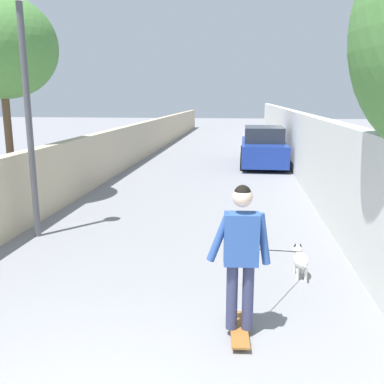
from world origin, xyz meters
The scene contains 9 objects.
ground_plane centered at (14.00, 0.00, 0.00)m, with size 80.00×80.00×0.00m, color gray.
wall_left centered at (12.00, 3.25, 0.79)m, with size 48.00×0.30×1.58m, color tan.
fence_right centered at (12.00, -3.25, 1.08)m, with size 48.00×0.30×2.17m, color silver.
tree_left_near centered at (7.50, 4.56, 3.85)m, with size 2.70×2.70×5.10m.
lamp_post centered at (5.02, 2.70, 3.17)m, with size 0.36×0.36×4.68m.
skateboard centered at (1.89, -1.29, 0.07)m, with size 0.81×0.25×0.08m.
person_skateboarder centered at (1.89, -1.29, 1.07)m, with size 0.25×0.71×1.68m.
dog centered at (3.65, -2.19, 0.28)m, with size 2.08×1.03×1.06m.
car_near centered at (14.66, -2.10, 0.72)m, with size 4.30×1.80×1.54m.
Camera 1 is at (-2.58, -1.29, 2.68)m, focal length 39.77 mm.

